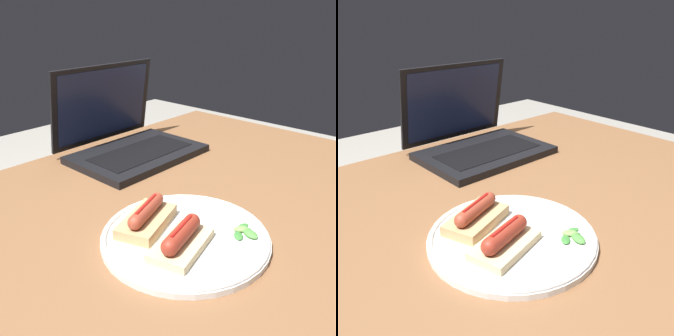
# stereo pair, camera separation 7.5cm
# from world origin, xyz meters

# --- Properties ---
(desk) EXTENTS (1.05, 0.79, 0.77)m
(desk) POSITION_xyz_m (0.00, 0.00, 0.68)
(desk) COLOR brown
(desk) RESTS_ON ground_plane
(laptop) EXTENTS (0.32, 0.26, 0.23)m
(laptop) POSITION_xyz_m (0.05, 0.25, 0.81)
(laptop) COLOR black
(laptop) RESTS_ON desk
(plate) EXTENTS (0.28, 0.28, 0.02)m
(plate) POSITION_xyz_m (-0.16, -0.12, 0.78)
(plate) COLOR white
(plate) RESTS_ON desk
(sausage_toast_left) EXTENTS (0.13, 0.09, 0.04)m
(sausage_toast_left) POSITION_xyz_m (-0.20, -0.14, 0.80)
(sausage_toast_left) COLOR #D6B784
(sausage_toast_left) RESTS_ON plate
(sausage_toast_middle) EXTENTS (0.13, 0.10, 0.05)m
(sausage_toast_middle) POSITION_xyz_m (-0.19, -0.05, 0.80)
(sausage_toast_middle) COLOR tan
(sausage_toast_middle) RESTS_ON plate
(salad_pile) EXTENTS (0.06, 0.05, 0.01)m
(salad_pile) POSITION_xyz_m (-0.09, -0.19, 0.78)
(salad_pile) COLOR #387A33
(salad_pile) RESTS_ON plate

